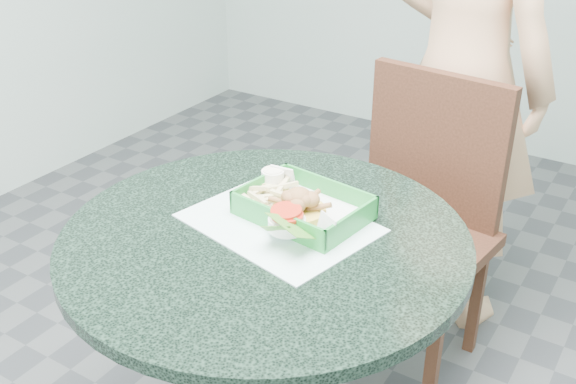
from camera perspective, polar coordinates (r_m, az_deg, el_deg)
The scene contains 9 objects.
cafe_table at distance 1.57m, azimuth -1.86°, elevation -9.42°, with size 0.89×0.89×0.75m.
dining_chair at distance 2.08m, azimuth 10.88°, elevation -1.38°, with size 0.45×0.45×0.93m.
diner_person at distance 2.21m, azimuth 14.86°, elevation 12.37°, with size 0.71×0.47×1.95m, color tan.
placemat at distance 1.51m, azimuth -0.74°, elevation -3.28°, with size 0.40×0.30×0.00m, color silver.
food_basket at distance 1.53m, azimuth 1.31°, elevation -2.18°, with size 0.27×0.20×0.05m.
crab_sandwich at distance 1.49m, azimuth 1.05°, elevation -1.64°, with size 0.12×0.12×0.07m.
fries_pile at distance 1.55m, azimuth -1.99°, elevation -0.88°, with size 0.12×0.13×0.05m, color beige, non-canonical shape.
sauce_ramekin at distance 1.60m, azimuth -1.82°, elevation 0.63°, with size 0.05×0.05×0.03m.
garnish_cup at distance 1.43m, azimuth 0.44°, elevation -3.32°, with size 0.12×0.12×0.05m.
Camera 1 is at (0.71, -1.03, 1.53)m, focal length 42.00 mm.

